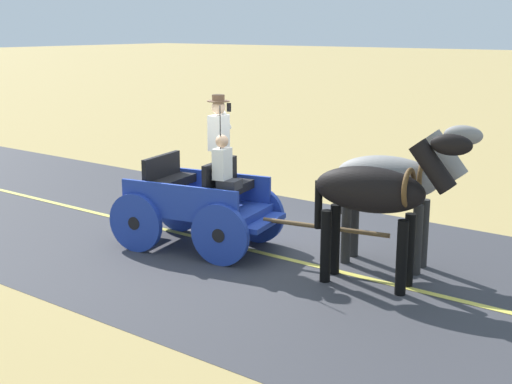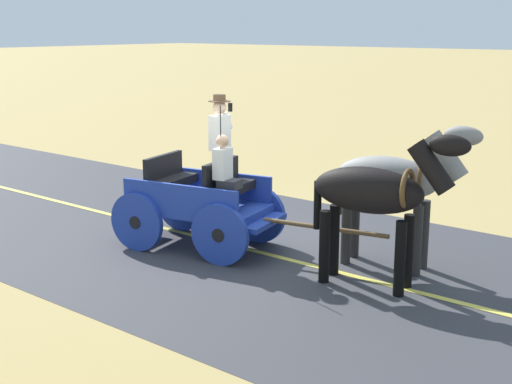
# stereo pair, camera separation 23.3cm
# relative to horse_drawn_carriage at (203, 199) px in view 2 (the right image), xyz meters

# --- Properties ---
(ground_plane) EXTENTS (200.00, 200.00, 0.00)m
(ground_plane) POSITION_rel_horse_drawn_carriage_xyz_m (-0.33, 0.24, -0.82)
(ground_plane) COLOR tan
(road_surface) EXTENTS (6.66, 160.00, 0.01)m
(road_surface) POSITION_rel_horse_drawn_carriage_xyz_m (-0.33, 0.24, -0.81)
(road_surface) COLOR #38383D
(road_surface) RESTS_ON ground
(road_centre_stripe) EXTENTS (0.12, 160.00, 0.00)m
(road_centre_stripe) POSITION_rel_horse_drawn_carriage_xyz_m (-0.33, 0.24, -0.81)
(road_centre_stripe) COLOR #DBCC4C
(road_centre_stripe) RESTS_ON road_surface
(horse_drawn_carriage) EXTENTS (1.87, 4.51, 2.50)m
(horse_drawn_carriage) POSITION_rel_horse_drawn_carriage_xyz_m (0.00, 0.00, 0.00)
(horse_drawn_carriage) COLOR #1E3899
(horse_drawn_carriage) RESTS_ON ground
(horse_near_side) EXTENTS (0.81, 2.15, 2.21)m
(horse_near_side) POSITION_rel_horse_drawn_carriage_xyz_m (-1.03, 2.88, 0.51)
(horse_near_side) COLOR gray
(horse_near_side) RESTS_ON ground
(horse_off_side) EXTENTS (0.82, 2.15, 2.21)m
(horse_off_side) POSITION_rel_horse_drawn_carriage_xyz_m (-0.16, 3.06, 0.51)
(horse_off_side) COLOR black
(horse_off_side) RESTS_ON ground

